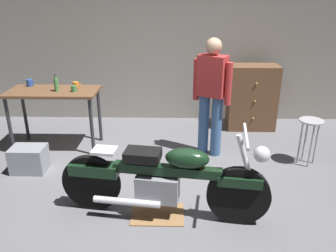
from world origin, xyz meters
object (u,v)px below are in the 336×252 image
Objects in this scene: shop_stool at (310,130)px; mug_orange_travel at (76,85)px; person_standing at (212,93)px; mug_blue_enamel at (30,83)px; mug_green_speckled at (74,89)px; bottle at (56,85)px; motorcycle at (164,179)px; wooden_dresser at (252,97)px; storage_bin at (29,159)px.

mug_orange_travel reaches higher than shop_stool.
mug_blue_enamel is at bearing 22.22° from person_standing.
bottle is (-0.25, 0.02, 0.05)m from mug_green_speckled.
motorcycle is 21.30× the size of mug_green_speckled.
wooden_dresser reaches higher than mug_blue_enamel.
motorcycle is at bearing 98.30° from person_standing.
motorcycle is 9.04× the size of bottle.
storage_bin is (-3.74, -0.30, -0.33)m from shop_stool.
mug_orange_travel is at bearing -7.44° from mug_blue_enamel.
mug_orange_travel is (-1.36, 1.80, 0.50)m from motorcycle.
mug_green_speckled is 0.42× the size of bottle.
person_standing reaches higher than shop_stool.
shop_stool is at bearing -6.51° from bottle.
mug_blue_enamel is (-3.50, -0.65, 0.40)m from wooden_dresser.
mug_orange_travel is (-2.77, -0.75, 0.40)m from wooden_dresser.
wooden_dresser is at bearing 18.83° from mug_green_speckled.
wooden_dresser is at bearing -97.95° from person_standing.
wooden_dresser is 2.93m from mug_green_speckled.
motorcycle is at bearing -50.42° from mug_green_speckled.
mug_blue_enamel reaches higher than shop_stool.
motorcycle is at bearing -53.03° from mug_orange_travel.
person_standing is 3.80× the size of storage_bin.
wooden_dresser is at bearing 15.06° from mug_orange_travel.
mug_green_speckled is (0.75, -0.29, -0.01)m from mug_blue_enamel.
mug_orange_travel is at bearing 97.32° from mug_green_speckled.
shop_stool is at bearing 40.40° from motorcycle.
bottle reaches higher than shop_stool.
wooden_dresser is 9.17× the size of mug_orange_travel.
storage_bin is 4.30× the size of mug_green_speckled.
shop_stool reaches higher than storage_bin.
mug_blue_enamel is at bearing 159.10° from mug_green_speckled.
motorcycle is at bearing -119.03° from wooden_dresser.
storage_bin is 3.55× the size of mug_blue_enamel.
mug_blue_enamel is (-4.01, 0.67, 0.45)m from shop_stool.
motorcycle is at bearing -27.13° from storage_bin.
mug_orange_travel is at bearing 37.30° from bottle.
person_standing is 2.72m from mug_blue_enamel.
storage_bin is at bearing 43.86° from person_standing.
shop_stool is 3.77m from storage_bin.
person_standing is 6.93× the size of bottle.
mug_orange_travel is at bearing 22.04° from person_standing.
motorcycle is 1.71m from person_standing.
person_standing is 13.49× the size of mug_blue_enamel.
mug_green_speckled is at bearing 173.30° from shop_stool.
mug_orange_travel is (-3.28, 0.57, 0.45)m from shop_stool.
person_standing is at bearing -128.09° from wooden_dresser.
storage_bin is (-1.82, 0.93, -0.28)m from motorcycle.
motorcycle is at bearing -42.35° from mug_blue_enamel.
shop_stool is 3.57m from bottle.
storage_bin is 1.27m from mug_blue_enamel.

